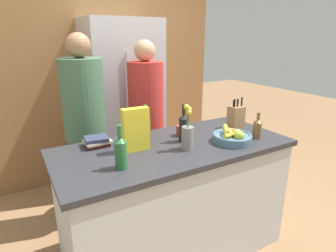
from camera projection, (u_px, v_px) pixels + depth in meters
ground_plane at (174, 247)px, 2.37m from camera, size 14.00×14.00×0.00m
kitchen_island at (174, 199)px, 2.22m from camera, size 1.75×0.79×0.93m
back_wall_wood at (102, 71)px, 3.37m from camera, size 2.95×0.12×2.60m
refrigerator at (124, 105)px, 3.24m from camera, size 0.80×0.62×1.88m
fruit_bowl at (232, 137)px, 2.12m from camera, size 0.30×0.30×0.12m
knife_block at (236, 117)px, 2.43m from camera, size 0.12×0.10×0.27m
flower_vase at (188, 134)px, 1.97m from camera, size 0.08×0.08×0.33m
cereal_box at (136, 130)px, 1.94m from camera, size 0.19×0.07×0.31m
coffee_mug at (182, 130)px, 2.27m from camera, size 0.13×0.09×0.09m
book_stack at (97, 141)px, 2.06m from camera, size 0.19×0.16×0.07m
bottle_oil at (121, 152)px, 1.68m from camera, size 0.07×0.07×0.28m
bottle_vinegar at (184, 127)px, 2.12m from camera, size 0.07×0.07×0.29m
bottle_wine at (146, 127)px, 2.12m from camera, size 0.07×0.07×0.29m
bottle_water at (257, 128)px, 2.20m from camera, size 0.07×0.07×0.21m
person_at_sink at (86, 123)px, 2.46m from camera, size 0.36×0.36×1.73m
person_in_blue at (146, 117)px, 2.75m from camera, size 0.34×0.34×1.67m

